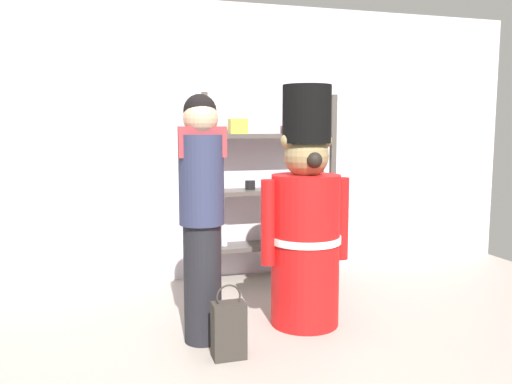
# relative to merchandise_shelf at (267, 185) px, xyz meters

# --- Properties ---
(ground_plane) EXTENTS (6.40, 6.40, 0.00)m
(ground_plane) POSITION_rel_merchandise_shelf_xyz_m (-0.48, -1.98, -0.89)
(ground_plane) COLOR #9E9389
(back_wall) EXTENTS (6.40, 0.12, 2.60)m
(back_wall) POSITION_rel_merchandise_shelf_xyz_m (-0.48, 0.22, 0.41)
(back_wall) COLOR silver
(back_wall) RESTS_ON ground_plane
(merchandise_shelf) EXTENTS (1.28, 0.35, 1.75)m
(merchandise_shelf) POSITION_rel_merchandise_shelf_xyz_m (0.00, 0.00, 0.00)
(merchandise_shelf) COLOR #4C4742
(merchandise_shelf) RESTS_ON ground_plane
(teddy_bear_guard) EXTENTS (0.67, 0.52, 1.74)m
(teddy_bear_guard) POSITION_rel_merchandise_shelf_xyz_m (-0.10, -1.23, -0.14)
(teddy_bear_guard) COLOR red
(teddy_bear_guard) RESTS_ON ground_plane
(person_shopper) EXTENTS (0.31, 0.30, 1.66)m
(person_shopper) POSITION_rel_merchandise_shelf_xyz_m (-0.88, -1.33, 0.00)
(person_shopper) COLOR black
(person_shopper) RESTS_ON ground_plane
(shopping_bag) EXTENTS (0.21, 0.13, 0.48)m
(shopping_bag) POSITION_rel_merchandise_shelf_xyz_m (-0.78, -1.64, -0.71)
(shopping_bag) COLOR #332D28
(shopping_bag) RESTS_ON ground_plane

